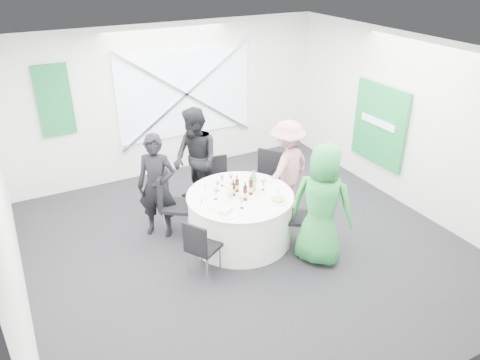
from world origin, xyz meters
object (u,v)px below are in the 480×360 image
chair_back_right (267,176)px  person_man_back (196,160)px  chair_front_right (310,213)px  clear_water_bottle (230,193)px  chair_back (218,178)px  banquet_table (240,217)px  chair_back_left (172,200)px  person_woman_pink (287,168)px  person_man_back_left (157,186)px  chair_front_left (200,245)px  person_woman_green (322,205)px  green_water_bottle (254,183)px

chair_back_right → person_man_back: person_man_back is taller
chair_front_right → clear_water_bottle: size_ratio=3.41×
chair_back → clear_water_bottle: bearing=-98.4°
banquet_table → chair_back_left: bearing=143.8°
chair_back_left → chair_front_right: chair_back_left is taller
chair_back_right → clear_water_bottle: clear_water_bottle is taller
banquet_table → person_woman_pink: size_ratio=0.99×
clear_water_bottle → banquet_table: bearing=17.9°
person_man_back_left → chair_front_left: bearing=-47.8°
person_man_back → person_woman_pink: person_man_back is taller
chair_back_left → chair_front_left: 1.14m
person_man_back → clear_water_bottle: size_ratio=6.19×
chair_back_right → person_woman_green: person_woman_green is taller
person_man_back → person_woman_green: bearing=14.7°
chair_back → chair_front_right: 1.86m
chair_back → person_woman_green: bearing=-65.7°
chair_front_left → person_man_back_left: 1.30m
chair_front_right → person_man_back_left: 2.28m
chair_back → person_man_back_left: size_ratio=0.53×
banquet_table → green_water_bottle: bearing=6.1°
chair_front_right → green_water_bottle: bearing=-100.9°
chair_back → chair_front_right: bearing=-61.1°
chair_back → person_man_back: person_man_back is taller
chair_front_right → person_woman_green: 0.46m
chair_back_left → chair_front_right: size_ratio=1.06×
person_man_back → green_water_bottle: bearing=10.9°
chair_back_left → clear_water_bottle: size_ratio=3.62×
chair_front_right → person_man_back: size_ratio=0.55×
person_woman_pink → green_water_bottle: (-0.82, -0.37, 0.10)m
chair_back_right → chair_front_left: (-1.71, -1.17, -0.10)m
person_woman_pink → clear_water_bottle: person_woman_pink is taller
chair_front_right → clear_water_bottle: (-1.00, 0.57, 0.31)m
chair_back → person_woman_pink: (0.88, -0.73, 0.30)m
chair_back_left → clear_water_bottle: bearing=-100.2°
person_man_back_left → chair_back: bearing=54.3°
clear_water_bottle → person_woman_green: bearing=-43.5°
chair_back → clear_water_bottle: clear_water_bottle is taller
person_woman_pink → green_water_bottle: 0.90m
person_man_back → person_man_back_left: bearing=-67.8°
banquet_table → chair_back_right: (0.84, 0.65, 0.21)m
chair_back_right → chair_front_left: size_ratio=1.19×
person_man_back_left → clear_water_bottle: (0.81, -0.79, 0.06)m
person_man_back_left → chair_back_right: bearing=33.4°
chair_front_right → person_woman_green: size_ratio=0.54×
chair_back_left → person_man_back_left: bearing=91.6°
clear_water_bottle → chair_back: bearing=72.6°
green_water_bottle → chair_back_left: bearing=151.4°
chair_front_left → person_man_back: 1.91m
chair_front_left → person_man_back: bearing=-52.9°
chair_back_right → green_water_bottle: size_ratio=3.06×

